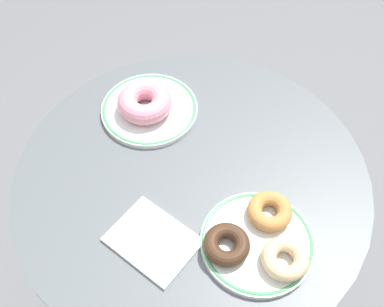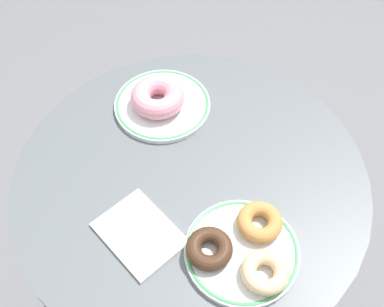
{
  "view_description": "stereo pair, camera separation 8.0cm",
  "coord_description": "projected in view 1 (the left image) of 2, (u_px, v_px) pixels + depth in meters",
  "views": [
    {
      "loc": [
        0.35,
        -0.31,
        1.47
      ],
      "look_at": [
        -0.01,
        0.01,
        0.83
      ],
      "focal_mm": 44.03,
      "sensor_mm": 36.0,
      "label": 1
    },
    {
      "loc": [
        0.4,
        -0.24,
        1.47
      ],
      "look_at": [
        -0.01,
        0.01,
        0.83
      ],
      "focal_mm": 44.03,
      "sensor_mm": 36.0,
      "label": 2
    }
  ],
  "objects": [
    {
      "name": "plate_left",
      "position": [
        150.0,
        109.0,
        0.92
      ],
      "size": [
        0.19,
        0.19,
        0.01
      ],
      "color": "white",
      "rests_on": "cafe_table"
    },
    {
      "name": "plate_right",
      "position": [
        257.0,
        242.0,
        0.75
      ],
      "size": [
        0.18,
        0.18,
        0.01
      ],
      "color": "white",
      "rests_on": "cafe_table"
    },
    {
      "name": "paper_napkin",
      "position": [
        153.0,
        240.0,
        0.76
      ],
      "size": [
        0.15,
        0.12,
        0.01
      ],
      "primitive_type": "cube",
      "rotation": [
        0.0,
        0.0,
        0.18
      ],
      "color": "white",
      "rests_on": "cafe_table"
    },
    {
      "name": "donut_glazed",
      "position": [
        285.0,
        259.0,
        0.72
      ],
      "size": [
        0.1,
        0.1,
        0.02
      ],
      "primitive_type": "torus",
      "rotation": [
        0.0,
        0.0,
        2.6
      ],
      "color": "#E0B789",
      "rests_on": "plate_right"
    },
    {
      "name": "donut_old_fashioned",
      "position": [
        270.0,
        211.0,
        0.76
      ],
      "size": [
        0.1,
        0.1,
        0.02
      ],
      "primitive_type": "torus",
      "rotation": [
        0.0,
        0.0,
        3.85
      ],
      "color": "#BC7F42",
      "rests_on": "plate_right"
    },
    {
      "name": "donut_pink_frosted",
      "position": [
        145.0,
        102.0,
        0.9
      ],
      "size": [
        0.15,
        0.15,
        0.04
      ],
      "primitive_type": "torus",
      "rotation": [
        0.0,
        0.0,
        2.31
      ],
      "color": "pink",
      "rests_on": "plate_left"
    },
    {
      "name": "donut_chocolate",
      "position": [
        227.0,
        245.0,
        0.73
      ],
      "size": [
        0.09,
        0.09,
        0.02
      ],
      "primitive_type": "torus",
      "rotation": [
        0.0,
        0.0,
        1.4
      ],
      "color": "#422819",
      "rests_on": "plate_right"
    },
    {
      "name": "cafe_table",
      "position": [
        192.0,
        239.0,
        1.04
      ],
      "size": [
        0.63,
        0.63,
        0.78
      ],
      "color": "#565B60",
      "rests_on": "ground"
    }
  ]
}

